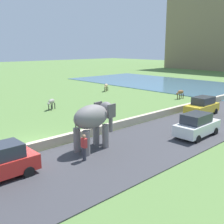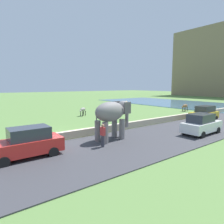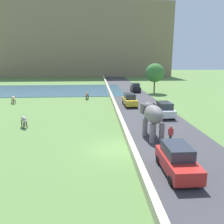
{
  "view_description": "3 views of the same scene",
  "coord_description": "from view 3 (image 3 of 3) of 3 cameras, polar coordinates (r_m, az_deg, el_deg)",
  "views": [
    {
      "loc": [
        16.45,
        -8.32,
        6.46
      ],
      "look_at": [
        0.05,
        6.92,
        1.16
      ],
      "focal_mm": 43.78,
      "sensor_mm": 36.0,
      "label": 1
    },
    {
      "loc": [
        15.21,
        -6.68,
        4.2
      ],
      "look_at": [
        0.17,
        4.64,
        1.64
      ],
      "focal_mm": 31.64,
      "sensor_mm": 36.0,
      "label": 2
    },
    {
      "loc": [
        -1.39,
        -16.28,
        6.91
      ],
      "look_at": [
        0.24,
        7.0,
        1.27
      ],
      "focal_mm": 36.38,
      "sensor_mm": 36.0,
      "label": 3
    }
  ],
  "objects": [
    {
      "name": "hill_distant",
      "position": [
        96.15,
        -7.05,
        17.03
      ],
      "size": [
        64.0,
        28.0,
        25.69
      ],
      "primitive_type": "cube",
      "color": "#897556",
      "rests_on": "ground"
    },
    {
      "name": "car_yellow",
      "position": [
        32.98,
        4.47,
        3.04
      ],
      "size": [
        1.86,
        4.03,
        1.8
      ],
      "color": "gold",
      "rests_on": "ground"
    },
    {
      "name": "tree_near",
      "position": [
        45.47,
        10.72,
        9.65
      ],
      "size": [
        3.62,
        3.62,
        5.79
      ],
      "color": "brown",
      "rests_on": "ground"
    },
    {
      "name": "ground_plane",
      "position": [
        17.74,
        0.83,
        -9.34
      ],
      "size": [
        220.0,
        220.0,
        0.0
      ],
      "primitive_type": "plane",
      "color": "#567A3D"
    },
    {
      "name": "car_black",
      "position": [
        46.65,
        5.9,
        6.11
      ],
      "size": [
        1.9,
        4.06,
        1.8
      ],
      "color": "black",
      "rests_on": "ground"
    },
    {
      "name": "lake",
      "position": [
        51.3,
        -18.26,
        5.21
      ],
      "size": [
        36.0,
        18.0,
        0.08
      ],
      "primitive_type": "cube",
      "color": "#426B84",
      "rests_on": "ground"
    },
    {
      "name": "elephant",
      "position": [
        19.73,
        10.18,
        -0.94
      ],
      "size": [
        1.72,
        3.55,
        2.99
      ],
      "color": "slate",
      "rests_on": "ground"
    },
    {
      "name": "cow_tan",
      "position": [
        37.85,
        -23.59,
        3.21
      ],
      "size": [
        1.06,
        1.34,
        1.15
      ],
      "color": "tan",
      "rests_on": "ground"
    },
    {
      "name": "road_surface",
      "position": [
        37.48,
        5.9,
        2.94
      ],
      "size": [
        7.0,
        120.0,
        0.06
      ],
      "primitive_type": "cube",
      "color": "#38383D",
      "rests_on": "ground"
    },
    {
      "name": "cow_grey",
      "position": [
        24.48,
        -21.27,
        -1.73
      ],
      "size": [
        1.01,
        1.36,
        1.15
      ],
      "color": "gray",
      "rests_on": "ground"
    },
    {
      "name": "barrier_wall",
      "position": [
        35.0,
        0.32,
        2.75
      ],
      "size": [
        0.4,
        110.0,
        0.66
      ],
      "primitive_type": "cube",
      "color": "beige",
      "rests_on": "ground"
    },
    {
      "name": "person_beside_elephant",
      "position": [
        18.87,
        14.51,
        -5.54
      ],
      "size": [
        0.36,
        0.22,
        1.63
      ],
      "color": "#33333D",
      "rests_on": "ground"
    },
    {
      "name": "car_white",
      "position": [
        27.54,
        12.93,
        0.62
      ],
      "size": [
        1.85,
        4.03,
        1.8
      ],
      "color": "white",
      "rests_on": "ground"
    },
    {
      "name": "cow_brown",
      "position": [
        38.5,
        -6.29,
        4.43
      ],
      "size": [
        0.52,
        1.4,
        1.15
      ],
      "color": "brown",
      "rests_on": "ground"
    },
    {
      "name": "car_red",
      "position": [
        14.52,
        16.1,
        -11.45
      ],
      "size": [
        1.8,
        4.0,
        1.8
      ],
      "color": "red",
      "rests_on": "ground"
    }
  ]
}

